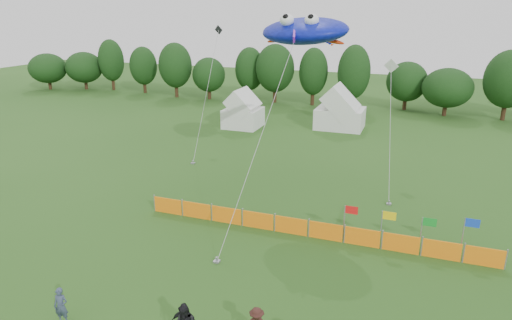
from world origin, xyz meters
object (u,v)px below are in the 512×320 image
(tent_left, at_px, (243,112))
(barrier_fence, at_px, (308,228))
(tent_right, at_px, (340,112))
(stingray_kite, at_px, (307,31))
(spectator_a, at_px, (61,306))

(tent_left, height_order, barrier_fence, tent_left)
(tent_left, relative_size, tent_right, 0.75)
(tent_left, height_order, tent_right, tent_right)
(tent_right, bearing_deg, tent_left, -162.60)
(tent_left, bearing_deg, barrier_fence, -60.09)
(tent_right, relative_size, stingray_kite, 0.28)
(tent_right, height_order, barrier_fence, tent_right)
(barrier_fence, height_order, stingray_kite, stingray_kite)
(tent_left, distance_m, spectator_a, 33.31)
(spectator_a, xyz_separation_m, stingray_kite, (5.62, 16.64, 10.12))
(tent_left, bearing_deg, tent_right, 17.40)
(barrier_fence, relative_size, stingray_kite, 1.11)
(barrier_fence, bearing_deg, tent_left, 119.91)
(barrier_fence, height_order, spectator_a, spectator_a)
(tent_left, distance_m, barrier_fence, 25.59)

